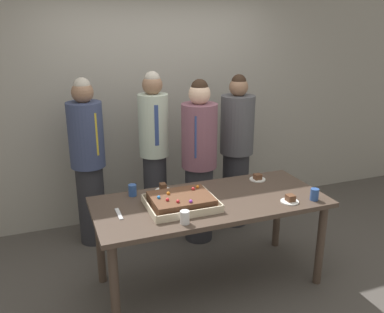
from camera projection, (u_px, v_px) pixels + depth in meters
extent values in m
plane|color=#4C4742|center=(209.00, 281.00, 3.67)|extent=(12.00, 12.00, 0.00)
cube|color=#9E998E|center=(156.00, 89.00, 4.63)|extent=(8.00, 0.12, 3.00)
cube|color=#47382D|center=(210.00, 202.00, 3.43)|extent=(1.95, 0.86, 0.04)
cylinder|color=#47382D|center=(115.00, 290.00, 2.95)|extent=(0.07, 0.07, 0.76)
cylinder|color=#47382D|center=(320.00, 245.00, 3.55)|extent=(0.07, 0.07, 0.76)
cylinder|color=#47382D|center=(100.00, 243.00, 3.57)|extent=(0.07, 0.07, 0.76)
cylinder|color=#47382D|center=(277.00, 212.00, 4.17)|extent=(0.07, 0.07, 0.76)
cube|color=beige|center=(181.00, 206.00, 3.30)|extent=(0.55, 0.45, 0.01)
cube|color=beige|center=(191.00, 214.00, 3.09)|extent=(0.55, 0.01, 0.05)
cube|color=beige|center=(173.00, 193.00, 3.48)|extent=(0.55, 0.01, 0.05)
cube|color=beige|center=(149.00, 208.00, 3.20)|extent=(0.01, 0.45, 0.05)
cube|color=beige|center=(212.00, 198.00, 3.38)|extent=(0.01, 0.45, 0.05)
cube|color=brown|center=(181.00, 201.00, 3.28)|extent=(0.48, 0.38, 0.08)
sphere|color=red|center=(167.00, 200.00, 3.17)|extent=(0.03, 0.03, 0.03)
sphere|color=orange|center=(168.00, 193.00, 3.29)|extent=(0.03, 0.03, 0.03)
sphere|color=red|center=(178.00, 201.00, 3.14)|extent=(0.03, 0.03, 0.03)
sphere|color=#2D84E0|center=(159.00, 197.00, 3.22)|extent=(0.03, 0.03, 0.03)
sphere|color=orange|center=(198.00, 187.00, 3.42)|extent=(0.03, 0.03, 0.03)
sphere|color=red|center=(193.00, 189.00, 3.38)|extent=(0.03, 0.03, 0.03)
sphere|color=purple|center=(191.00, 201.00, 3.14)|extent=(0.03, 0.03, 0.03)
cylinder|color=white|center=(257.00, 179.00, 3.87)|extent=(0.15, 0.15, 0.01)
cube|color=brown|center=(258.00, 177.00, 3.85)|extent=(0.07, 0.06, 0.05)
cylinder|color=white|center=(290.00, 202.00, 3.38)|extent=(0.15, 0.15, 0.01)
cube|color=brown|center=(290.00, 198.00, 3.38)|extent=(0.06, 0.07, 0.05)
cylinder|color=white|center=(164.00, 191.00, 3.60)|extent=(0.15, 0.15, 0.01)
cube|color=brown|center=(163.00, 187.00, 3.58)|extent=(0.05, 0.07, 0.07)
cylinder|color=white|center=(185.00, 217.00, 3.01)|extent=(0.07, 0.07, 0.10)
cylinder|color=#2D5199|center=(314.00, 194.00, 3.41)|extent=(0.07, 0.07, 0.10)
cylinder|color=#2D5199|center=(132.00, 190.00, 3.50)|extent=(0.07, 0.07, 0.10)
cube|color=silver|center=(119.00, 214.00, 3.17)|extent=(0.03, 0.20, 0.01)
cylinder|color=#28282D|center=(156.00, 196.00, 4.35)|extent=(0.24, 0.24, 0.92)
cylinder|color=#B7C6B2|center=(154.00, 125.00, 4.11)|extent=(0.30, 0.30, 0.63)
cube|color=navy|center=(156.00, 126.00, 3.97)|extent=(0.04, 0.02, 0.40)
sphere|color=#8C664C|center=(152.00, 85.00, 3.98)|extent=(0.20, 0.20, 0.20)
sphere|color=#B2A899|center=(152.00, 79.00, 3.96)|extent=(0.16, 0.16, 0.16)
cylinder|color=#28282D|center=(92.00, 204.00, 4.24)|extent=(0.28, 0.28, 0.84)
cylinder|color=#384266|center=(86.00, 135.00, 4.01)|extent=(0.34, 0.34, 0.65)
cube|color=gold|center=(95.00, 135.00, 3.90)|extent=(0.04, 0.02, 0.41)
sphere|color=#8C664C|center=(82.00, 92.00, 3.88)|extent=(0.21, 0.21, 0.21)
sphere|color=#B2A899|center=(82.00, 86.00, 3.87)|extent=(0.16, 0.16, 0.16)
cylinder|color=#28282D|center=(199.00, 203.00, 4.30)|extent=(0.29, 0.29, 0.82)
cylinder|color=#7A4C5B|center=(199.00, 136.00, 4.07)|extent=(0.36, 0.36, 0.65)
cube|color=navy|center=(197.00, 137.00, 3.90)|extent=(0.04, 0.02, 0.41)
sphere|color=beige|center=(200.00, 94.00, 3.94)|extent=(0.21, 0.21, 0.21)
sphere|color=black|center=(200.00, 88.00, 3.92)|extent=(0.17, 0.17, 0.17)
cylinder|color=#28282D|center=(235.00, 188.00, 4.64)|extent=(0.29, 0.29, 0.85)
cylinder|color=#4C4C51|center=(237.00, 125.00, 4.41)|extent=(0.36, 0.36, 0.63)
sphere|color=#8C664C|center=(239.00, 87.00, 4.28)|extent=(0.20, 0.20, 0.20)
sphere|color=black|center=(239.00, 82.00, 4.27)|extent=(0.16, 0.16, 0.16)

